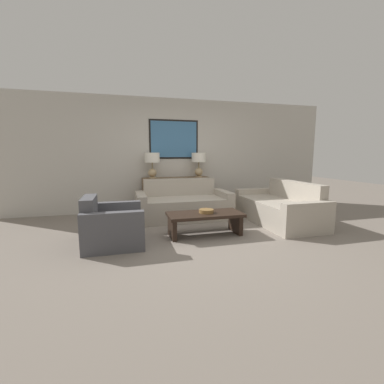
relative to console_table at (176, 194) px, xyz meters
The scene contains 10 objects.
ground_plane 2.15m from the console_table, 90.00° to the right, with size 20.00×20.00×0.00m, color slate.
back_wall 0.97m from the console_table, 90.00° to the left, with size 7.97×0.12×2.65m.
console_table is the anchor object (origin of this frame).
table_lamp_left 0.96m from the console_table, behind, with size 0.34×0.34×0.58m.
table_lamp_right 0.96m from the console_table, ahead, with size 0.34×0.34×0.58m.
couch_by_back_wall 0.72m from the console_table, 90.00° to the right, with size 1.94×0.95×0.81m.
couch_by_side 2.35m from the console_table, 40.52° to the right, with size 0.95×1.94×0.81m.
coffee_table 1.93m from the console_table, 87.18° to the right, with size 1.25×0.57×0.38m.
decorative_bowl 1.93m from the console_table, 86.42° to the right, with size 0.25×0.25×0.06m.
armchair_near_back_wall 2.44m from the console_table, 125.11° to the right, with size 0.85×0.92×0.74m.
Camera 1 is at (-1.20, -3.80, 1.35)m, focal length 24.00 mm.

